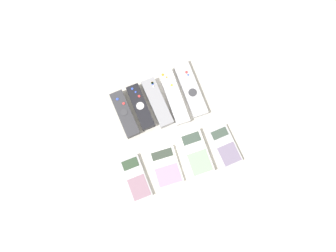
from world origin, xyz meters
The scene contains 10 objects.
ground_plane centered at (0.00, 0.00, 0.00)m, with size 3.00×3.00×0.00m, color beige.
remote_0 centered at (-0.12, 0.11, 0.01)m, with size 0.05×0.16×0.02m.
remote_1 centered at (-0.06, 0.12, 0.01)m, with size 0.05×0.15×0.03m.
remote_2 centered at (-0.01, 0.11, 0.01)m, with size 0.06×0.17×0.03m.
remote_3 centered at (0.05, 0.11, 0.01)m, with size 0.05×0.19×0.02m.
remote_4 centered at (0.11, 0.12, 0.01)m, with size 0.05×0.19×0.02m.
calculator_0 centered at (-0.15, -0.09, 0.01)m, with size 0.07×0.14×0.01m.
calculator_1 centered at (-0.05, -0.09, 0.01)m, with size 0.09×0.12×0.01m.
calculator_2 centered at (0.05, -0.08, 0.01)m, with size 0.07×0.14×0.02m.
calculator_3 centered at (0.15, -0.09, 0.01)m, with size 0.07×0.13×0.01m.
Camera 1 is at (-0.08, -0.20, 1.02)m, focal length 35.00 mm.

